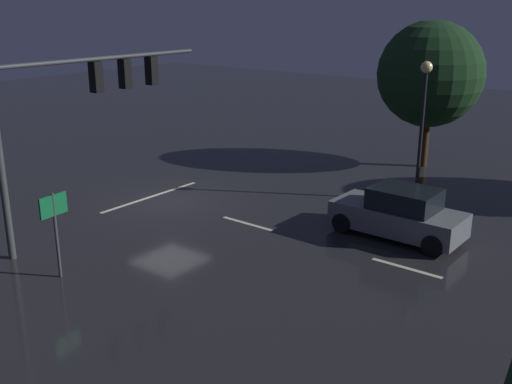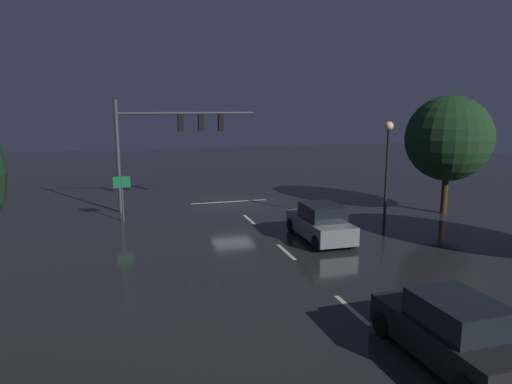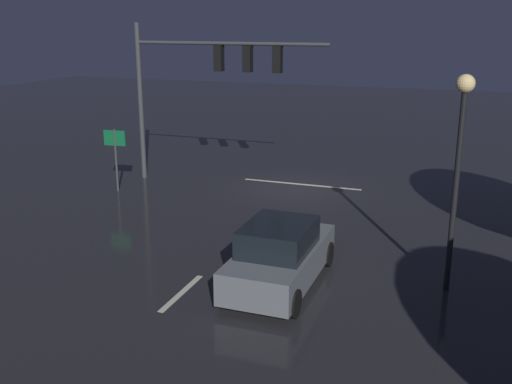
{
  "view_description": "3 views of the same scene",
  "coord_description": "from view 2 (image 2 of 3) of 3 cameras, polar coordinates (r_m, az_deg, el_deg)",
  "views": [
    {
      "loc": [
        15.49,
        16.53,
        7.49
      ],
      "look_at": [
        -0.32,
        4.13,
        1.12
      ],
      "focal_mm": 42.37,
      "sensor_mm": 36.0,
      "label": 1
    },
    {
      "loc": [
        6.58,
        28.21,
        6.21
      ],
      "look_at": [
        -0.17,
        4.76,
        1.66
      ],
      "focal_mm": 33.07,
      "sensor_mm": 36.0,
      "label": 2
    },
    {
      "loc": [
        -6.43,
        22.18,
        6.55
      ],
      "look_at": [
        -0.2,
        5.1,
        1.33
      ],
      "focal_mm": 41.96,
      "sensor_mm": 36.0,
      "label": 3
    }
  ],
  "objects": [
    {
      "name": "ground_plane",
      "position": [
        29.63,
        -2.86,
        -1.55
      ],
      "size": [
        80.0,
        80.0,
        0.0
      ],
      "primitive_type": "plane",
      "color": "#232326"
    },
    {
      "name": "lane_dash_mid",
      "position": [
        20.34,
        3.66,
        -7.23
      ],
      "size": [
        0.16,
        2.2,
        0.01
      ],
      "primitive_type": "cube",
      "rotation": [
        0.0,
        0.0,
        1.57
      ],
      "color": "beige",
      "rests_on": "ground_plane"
    },
    {
      "name": "lane_dash_far",
      "position": [
        25.85,
        -0.83,
        -3.33
      ],
      "size": [
        0.16,
        2.2,
        0.01
      ],
      "primitive_type": "cube",
      "rotation": [
        0.0,
        0.0,
        1.57
      ],
      "color": "beige",
      "rests_on": "ground_plane"
    },
    {
      "name": "tree_left_far",
      "position": [
        28.78,
        22.27,
        6.01
      ],
      "size": [
        4.8,
        4.8,
        6.73
      ],
      "color": "#382314",
      "rests_on": "ground_plane"
    },
    {
      "name": "car_approaching",
      "position": [
        22.06,
        7.81,
        -3.74
      ],
      "size": [
        1.93,
        4.38,
        1.7
      ],
      "color": "slate",
      "rests_on": "ground_plane"
    },
    {
      "name": "route_sign",
      "position": [
        26.08,
        -15.9,
        0.43
      ],
      "size": [
        0.9,
        0.15,
        2.5
      ],
      "color": "#383A3D",
      "rests_on": "ground_plane"
    },
    {
      "name": "car_distant",
      "position": [
        12.79,
        22.55,
        -15.33
      ],
      "size": [
        2.0,
        4.41,
        1.7
      ],
      "color": "black",
      "rests_on": "ground_plane"
    },
    {
      "name": "street_lamp_left_kerb",
      "position": [
        24.44,
        15.62,
        4.36
      ],
      "size": [
        0.44,
        0.44,
        5.38
      ],
      "color": "black",
      "rests_on": "ground_plane"
    },
    {
      "name": "lane_dash_near",
      "position": [
        15.2,
        11.52,
        -13.75
      ],
      "size": [
        0.16,
        2.2,
        0.01
      ],
      "primitive_type": "cube",
      "rotation": [
        0.0,
        0.0,
        1.57
      ],
      "color": "beige",
      "rests_on": "ground_plane"
    },
    {
      "name": "traffic_signal_assembly",
      "position": [
        28.19,
        -10.38,
        7.05
      ],
      "size": [
        8.14,
        0.47,
        6.48
      ],
      "color": "#383A3D",
      "rests_on": "ground_plane"
    },
    {
      "name": "stop_bar",
      "position": [
        30.55,
        -3.28,
        -1.18
      ],
      "size": [
        5.0,
        0.16,
        0.01
      ],
      "primitive_type": "cube",
      "color": "beige",
      "rests_on": "ground_plane"
    }
  ]
}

